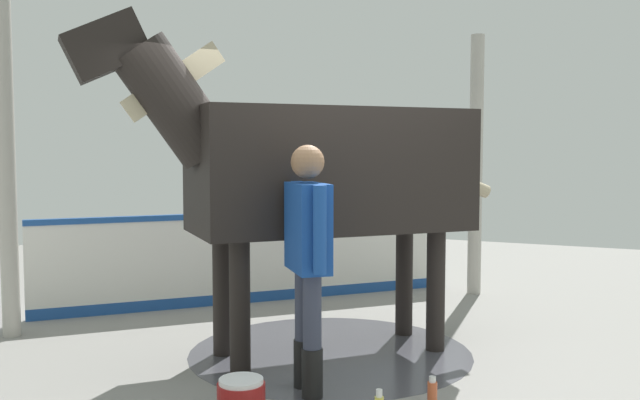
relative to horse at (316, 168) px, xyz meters
The scene contains 8 objects.
ground_plane 1.63m from the horse, 65.25° to the left, with size 16.00×16.00×0.02m, color gray.
wet_patch 1.58m from the horse, 136.10° to the left, with size 2.41×2.41×0.00m, color #4C4C54.
barrier_wall 2.40m from the horse, 137.38° to the right, with size 3.57×3.44×1.03m.
roof_post_near 2.89m from the horse, 77.23° to the right, with size 0.16×0.16×3.07m, color #B7B2A8.
roof_post_far 3.11m from the horse, 166.82° to the left, with size 0.16×0.16×3.07m, color #B7B2A8.
horse is the anchor object (origin of this frame).
handler 1.08m from the horse, 20.91° to the left, with size 0.56×0.50×1.76m.
bottle_spray 2.08m from the horse, 56.66° to the left, with size 0.07×0.07×0.22m.
Camera 1 is at (5.07, 2.03, 1.73)m, focal length 38.86 mm.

